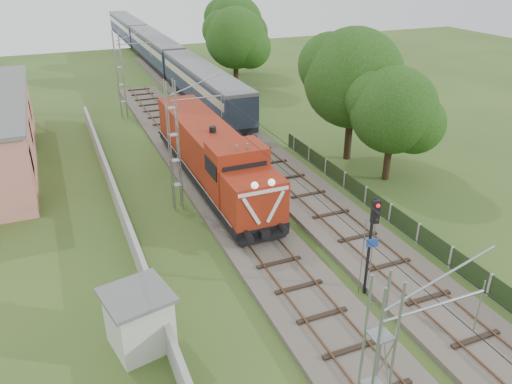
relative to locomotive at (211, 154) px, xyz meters
name	(u,v)px	position (x,y,z in m)	size (l,w,h in m)	color
ground	(314,313)	(0.00, -14.37, -2.30)	(140.00, 140.00, 0.00)	#304D1C
track_main	(254,234)	(0.00, -7.37, -2.12)	(4.20, 70.00, 0.45)	#6B6054
track_side	(250,146)	(5.00, 5.63, -2.12)	(4.20, 80.00, 0.45)	#6B6054
catenary	(175,147)	(-2.95, -2.37, 1.75)	(3.31, 70.00, 8.00)	gray
boundary_wall	(120,207)	(-6.50, -2.37, -1.55)	(0.25, 40.00, 1.50)	#9E9E99
fence	(418,233)	(8.00, -11.37, -1.70)	(0.12, 32.00, 1.20)	black
locomotive	(211,154)	(0.00, 0.00, 0.00)	(3.10, 17.71, 4.50)	black
coach_rake	(155,48)	(5.00, 39.92, 0.15)	(2.94, 65.59, 3.40)	black
signal_post	(372,230)	(2.84, -14.09, 1.11)	(0.54, 0.43, 4.97)	black
relay_hut	(139,319)	(-7.40, -13.42, -1.01)	(2.95, 2.95, 2.56)	beige
tree_a	(395,111)	(11.55, -3.66, 2.59)	(6.05, 5.76, 7.84)	#332214
tree_b	(355,79)	(11.13, 0.68, 3.78)	(7.52, 7.17, 9.75)	#332214
tree_c	(236,39)	(10.66, 23.58, 3.34)	(6.97, 6.64, 9.04)	#332214
tree_d	(236,25)	(13.60, 31.63, 3.67)	(7.39, 7.03, 9.57)	#332214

